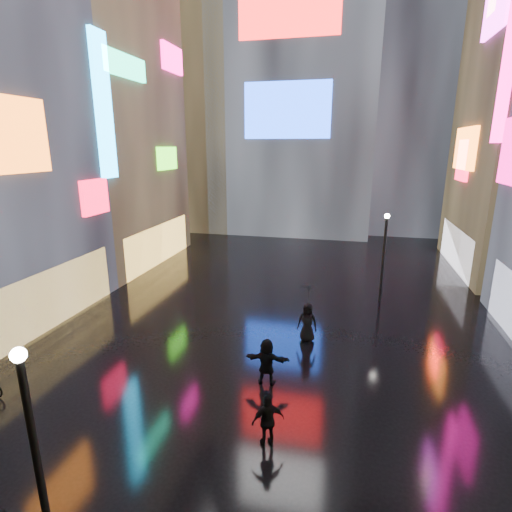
% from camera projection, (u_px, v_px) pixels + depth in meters
% --- Properties ---
extents(ground, '(140.00, 140.00, 0.00)m').
position_uv_depth(ground, '(288.00, 303.00, 23.20)').
color(ground, black).
rests_on(ground, ground).
extents(building_left_far, '(10.28, 12.00, 22.00)m').
position_uv_depth(building_left_far, '(90.00, 116.00, 29.48)').
color(building_left_far, black).
rests_on(building_left_far, ground).
extents(tower_main, '(16.00, 14.20, 42.00)m').
position_uv_depth(tower_main, '(300.00, 23.00, 40.77)').
color(tower_main, black).
rests_on(tower_main, ground).
extents(tower_flank_right, '(12.00, 12.00, 34.00)m').
position_uv_depth(tower_flank_right, '(417.00, 64.00, 41.06)').
color(tower_flank_right, black).
rests_on(tower_flank_right, ground).
extents(tower_flank_left, '(10.00, 10.00, 26.00)m').
position_uv_depth(tower_flank_left, '(195.00, 106.00, 43.50)').
color(tower_flank_left, black).
rests_on(tower_flank_left, ground).
extents(lamp_near, '(0.30, 0.30, 5.20)m').
position_uv_depth(lamp_near, '(35.00, 449.00, 8.02)').
color(lamp_near, black).
rests_on(lamp_near, ground).
extents(lamp_far, '(0.30, 0.30, 5.20)m').
position_uv_depth(lamp_far, '(384.00, 252.00, 22.85)').
color(lamp_far, black).
rests_on(lamp_far, ground).
extents(pedestrian_3, '(1.09, 0.87, 1.73)m').
position_uv_depth(pedestrian_3, '(268.00, 420.00, 11.99)').
color(pedestrian_3, black).
rests_on(pedestrian_3, ground).
extents(pedestrian_4, '(0.98, 0.70, 1.88)m').
position_uv_depth(pedestrian_4, '(307.00, 323.00, 18.45)').
color(pedestrian_4, black).
rests_on(pedestrian_4, ground).
extents(pedestrian_5, '(1.73, 0.60, 1.84)m').
position_uv_depth(pedestrian_5, '(267.00, 362.00, 15.14)').
color(pedestrian_5, black).
rests_on(pedestrian_5, ground).
extents(umbrella_2, '(1.29, 1.30, 0.91)m').
position_uv_depth(umbrella_2, '(308.00, 294.00, 18.08)').
color(umbrella_2, black).
rests_on(umbrella_2, pedestrian_4).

